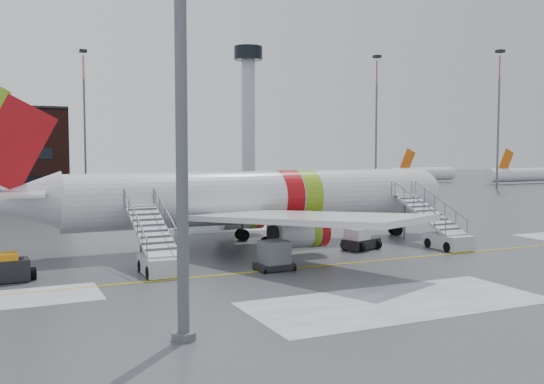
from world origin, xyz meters
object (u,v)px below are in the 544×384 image
uld_container (274,256)px  airstair_fwd (441,233)px  airliner (249,199)px  pushback_tug (360,240)px  baggage_tractor (6,270)px  airstair_aft (157,253)px

uld_container → airstair_fwd: bearing=9.7°
airliner → pushback_tug: airliner is taller
airliner → airstair_fwd: size_ratio=4.55×
airstair_fwd → pushback_tug: size_ratio=2.58×
baggage_tractor → airliner: bearing=20.0°
airliner → pushback_tug: 8.48m
uld_container → baggage_tractor: uld_container is taller
pushback_tug → uld_container: size_ratio=1.39×
airstair_aft → pushback_tug: size_ratio=2.58×
uld_container → baggage_tractor: bearing=167.9°
pushback_tug → baggage_tractor: size_ratio=1.00×
pushback_tug → uld_container: bearing=-154.5°
baggage_tractor → uld_container: bearing=-12.1°
airstair_fwd → pushback_tug: airstair_fwd is taller
airliner → airstair_aft: airliner is taller
airstair_fwd → airstair_aft: 20.46m
airstair_aft → baggage_tractor: 7.95m
airstair_fwd → uld_container: (-14.22, -2.43, -0.26)m
airliner → pushback_tug: bearing=-38.2°
pushback_tug → airliner: bearing=141.8°
airstair_fwd → pushback_tug: 6.03m
airstair_aft → baggage_tractor: airstair_aft is taller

